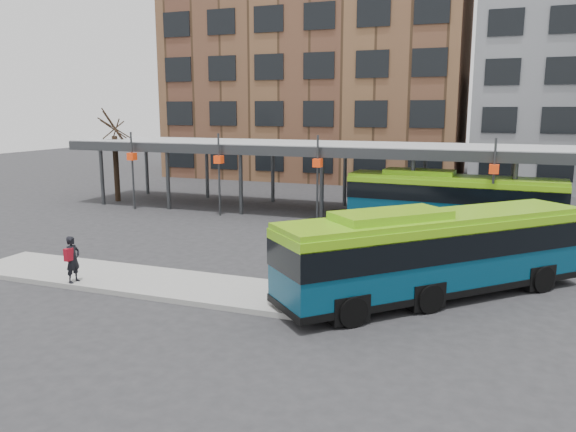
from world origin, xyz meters
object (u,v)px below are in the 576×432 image
at_px(bus_front, 435,251).
at_px(pedestrian, 73,259).
at_px(tree, 116,165).
at_px(bus_rear, 452,198).

bearing_deg(bus_front, pedestrian, 150.28).
relative_size(tree, bus_rear, 0.51).
relative_size(bus_rear, pedestrian, 6.70).
bearing_deg(tree, pedestrian, -57.09).
height_order(bus_rear, pedestrian, bus_rear).
bearing_deg(bus_rear, pedestrian, -124.04).
distance_m(bus_front, pedestrian, 12.42).
xyz_separation_m(bus_front, bus_rear, (-0.41, 11.78, -0.02)).
distance_m(tree, bus_front, 25.88).
distance_m(tree, pedestrian, 19.36).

